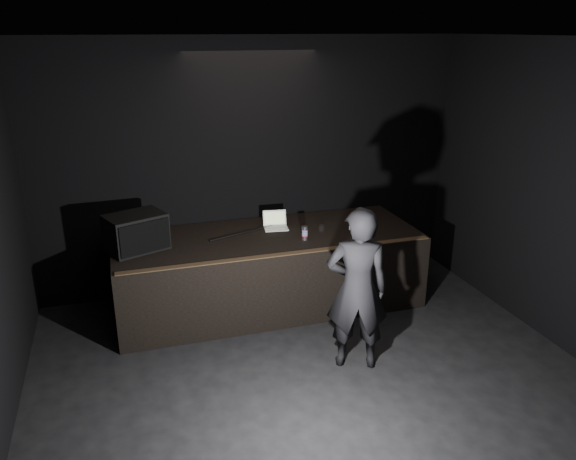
# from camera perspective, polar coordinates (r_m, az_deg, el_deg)

# --- Properties ---
(ground) EXTENTS (7.00, 7.00, 0.00)m
(ground) POSITION_cam_1_polar(r_m,az_deg,el_deg) (5.65, 5.89, -19.56)
(ground) COLOR black
(ground) RESTS_ON ground
(room_walls) EXTENTS (6.10, 7.10, 3.52)m
(room_walls) POSITION_cam_1_polar(r_m,az_deg,el_deg) (4.64, 6.77, 0.13)
(room_walls) COLOR black
(room_walls) RESTS_ON ground
(stage_riser) EXTENTS (4.00, 1.50, 1.00)m
(stage_riser) POSITION_cam_1_polar(r_m,az_deg,el_deg) (7.60, -2.03, -4.05)
(stage_riser) COLOR black
(stage_riser) RESTS_ON ground
(riser_lip) EXTENTS (3.92, 0.10, 0.01)m
(riser_lip) POSITION_cam_1_polar(r_m,az_deg,el_deg) (6.77, -0.48, -2.46)
(riser_lip) COLOR brown
(riser_lip) RESTS_ON stage_riser
(stage_monitor) EXTENTS (0.81, 0.71, 0.45)m
(stage_monitor) POSITION_cam_1_polar(r_m,az_deg,el_deg) (7.09, -15.15, -0.23)
(stage_monitor) COLOR black
(stage_monitor) RESTS_ON stage_riser
(cable) EXTENTS (0.96, 0.36, 0.02)m
(cable) POSITION_cam_1_polar(r_m,az_deg,el_deg) (7.48, -4.59, -0.30)
(cable) COLOR black
(cable) RESTS_ON stage_riser
(laptop) EXTENTS (0.36, 0.33, 0.22)m
(laptop) POSITION_cam_1_polar(r_m,az_deg,el_deg) (7.67, -1.29, 0.66)
(laptop) COLOR silver
(laptop) RESTS_ON stage_riser
(beer_can) EXTENTS (0.08, 0.08, 0.18)m
(beer_can) POSITION_cam_1_polar(r_m,az_deg,el_deg) (7.22, 1.71, -0.31)
(beer_can) COLOR silver
(beer_can) RESTS_ON stage_riser
(plastic_cup) EXTENTS (0.08, 0.08, 0.10)m
(plastic_cup) POSITION_cam_1_polar(r_m,az_deg,el_deg) (7.51, 3.42, 0.13)
(plastic_cup) COLOR white
(plastic_cup) RESTS_ON stage_riser
(wii_remote) EXTENTS (0.06, 0.16, 0.03)m
(wii_remote) POSITION_cam_1_polar(r_m,az_deg,el_deg) (7.15, 7.06, -1.31)
(wii_remote) COLOR white
(wii_remote) RESTS_ON stage_riser
(person) EXTENTS (0.79, 0.65, 1.85)m
(person) POSITION_cam_1_polar(r_m,az_deg,el_deg) (6.12, 7.05, -5.97)
(person) COLOR black
(person) RESTS_ON ground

